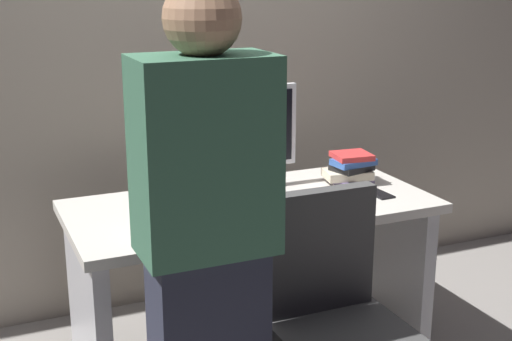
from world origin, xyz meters
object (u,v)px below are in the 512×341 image
at_px(monitor, 239,133).
at_px(cup_near_keyboard, 147,223).
at_px(keyboard, 246,208).
at_px(person_at_desk, 207,253).
at_px(mouse, 313,197).
at_px(cell_phone, 379,194).
at_px(desk, 251,251).
at_px(book_stack, 351,169).

height_order(monitor, cup_near_keyboard, monitor).
bearing_deg(keyboard, person_at_desk, -122.60).
distance_m(mouse, cell_phone, 0.30).
bearing_deg(person_at_desk, desk, 57.75).
distance_m(desk, person_at_desk, 0.91).
height_order(person_at_desk, keyboard, person_at_desk).
relative_size(cup_near_keyboard, book_stack, 0.37).
height_order(person_at_desk, cup_near_keyboard, person_at_desk).
bearing_deg(keyboard, desk, 53.58).
xyz_separation_m(person_at_desk, book_stack, (0.96, 0.77, -0.05)).
height_order(monitor, keyboard, monitor).
distance_m(person_at_desk, cup_near_keyboard, 0.53).
relative_size(monitor, cup_near_keyboard, 6.32).
relative_size(desk, cup_near_keyboard, 17.68).
xyz_separation_m(keyboard, mouse, (0.31, 0.00, 0.01)).
height_order(keyboard, cell_phone, keyboard).
bearing_deg(cup_near_keyboard, cell_phone, 3.21).
bearing_deg(cup_near_keyboard, person_at_desk, -85.29).
bearing_deg(mouse, desk, 161.36).
relative_size(person_at_desk, cup_near_keyboard, 19.15).
bearing_deg(mouse, book_stack, 28.53).
bearing_deg(desk, person_at_desk, -122.25).
bearing_deg(mouse, person_at_desk, -137.94).
height_order(keyboard, mouse, mouse).
relative_size(mouse, cell_phone, 0.69).
relative_size(monitor, book_stack, 2.36).
height_order(monitor, cell_phone, monitor).
distance_m(desk, monitor, 0.51).
distance_m(mouse, book_stack, 0.31).
relative_size(book_stack, cell_phone, 1.59).
bearing_deg(book_stack, cell_phone, -80.91).
bearing_deg(monitor, book_stack, -13.22).
bearing_deg(monitor, desk, -95.87).
height_order(person_at_desk, monitor, person_at_desk).
distance_m(desk, cell_phone, 0.60).
bearing_deg(cell_phone, book_stack, 96.04).
relative_size(desk, keyboard, 3.52).
bearing_deg(cell_phone, mouse, 168.53).
xyz_separation_m(monitor, cell_phone, (0.53, -0.30, -0.25)).
bearing_deg(keyboard, mouse, -0.74).
xyz_separation_m(keyboard, book_stack, (0.57, 0.14, 0.06)).
xyz_separation_m(cup_near_keyboard, cell_phone, (1.04, 0.06, -0.04)).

